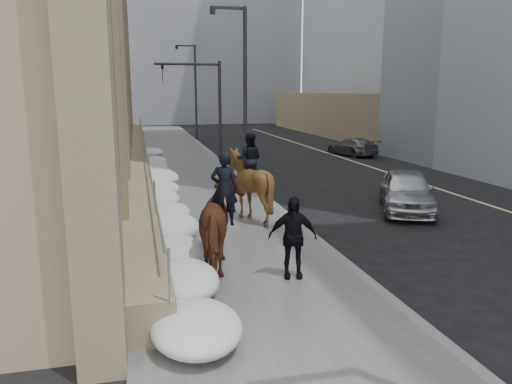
# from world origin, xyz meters

# --- Properties ---
(ground) EXTENTS (140.00, 140.00, 0.00)m
(ground) POSITION_xyz_m (0.00, 0.00, 0.00)
(ground) COLOR black
(ground) RESTS_ON ground
(sidewalk) EXTENTS (5.00, 80.00, 0.12)m
(sidewalk) POSITION_xyz_m (0.00, 10.00, 0.06)
(sidewalk) COLOR #4E4E50
(sidewalk) RESTS_ON ground
(curb) EXTENTS (0.24, 80.00, 0.12)m
(curb) POSITION_xyz_m (2.62, 10.00, 0.06)
(curb) COLOR slate
(curb) RESTS_ON ground
(lane_line) EXTENTS (0.15, 70.00, 0.01)m
(lane_line) POSITION_xyz_m (10.50, 10.00, 0.01)
(lane_line) COLOR #BFB78C
(lane_line) RESTS_ON ground
(limestone_building) EXTENTS (6.10, 44.00, 18.00)m
(limestone_building) POSITION_xyz_m (-5.26, 19.96, 8.90)
(limestone_building) COLOR #9B8366
(limestone_building) RESTS_ON ground
(bg_building_mid) EXTENTS (30.00, 12.00, 28.00)m
(bg_building_mid) POSITION_xyz_m (4.00, 60.00, 14.00)
(bg_building_mid) COLOR slate
(bg_building_mid) RESTS_ON ground
(bg_building_far) EXTENTS (24.00, 12.00, 20.00)m
(bg_building_far) POSITION_xyz_m (-6.00, 72.00, 10.00)
(bg_building_far) COLOR gray
(bg_building_far) RESTS_ON ground
(streetlight_mid) EXTENTS (1.71, 0.24, 8.00)m
(streetlight_mid) POSITION_xyz_m (2.74, 14.00, 4.58)
(streetlight_mid) COLOR #2D2D30
(streetlight_mid) RESTS_ON ground
(streetlight_far) EXTENTS (1.71, 0.24, 8.00)m
(streetlight_far) POSITION_xyz_m (2.74, 34.00, 4.58)
(streetlight_far) COLOR #2D2D30
(streetlight_far) RESTS_ON ground
(traffic_signal) EXTENTS (4.10, 0.22, 6.00)m
(traffic_signal) POSITION_xyz_m (2.07, 22.00, 4.00)
(traffic_signal) COLOR #2D2D30
(traffic_signal) RESTS_ON ground
(snow_bank) EXTENTS (1.70, 18.10, 0.76)m
(snow_bank) POSITION_xyz_m (-1.42, 8.11, 0.47)
(snow_bank) COLOR silver
(snow_bank) RESTS_ON sidewalk
(mounted_horse_left) EXTENTS (1.51, 2.64, 2.71)m
(mounted_horse_left) POSITION_xyz_m (-0.33, 1.51, 1.23)
(mounted_horse_left) COLOR #4D2717
(mounted_horse_left) RESTS_ON sidewalk
(mounted_horse_right) EXTENTS (2.45, 2.57, 2.78)m
(mounted_horse_right) POSITION_xyz_m (1.24, 5.79, 1.32)
(mounted_horse_right) COLOR #493014
(mounted_horse_right) RESTS_ON sidewalk
(pedestrian) EXTENTS (1.14, 0.64, 1.83)m
(pedestrian) POSITION_xyz_m (1.04, 0.54, 1.04)
(pedestrian) COLOR black
(pedestrian) RESTS_ON sidewalk
(car_silver) EXTENTS (3.34, 4.63, 1.46)m
(car_silver) POSITION_xyz_m (6.99, 6.02, 0.73)
(car_silver) COLOR #B1B4B9
(car_silver) RESTS_ON ground
(car_grey) EXTENTS (2.56, 4.28, 1.16)m
(car_grey) POSITION_xyz_m (11.60, 20.90, 0.58)
(car_grey) COLOR #5C5E64
(car_grey) RESTS_ON ground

